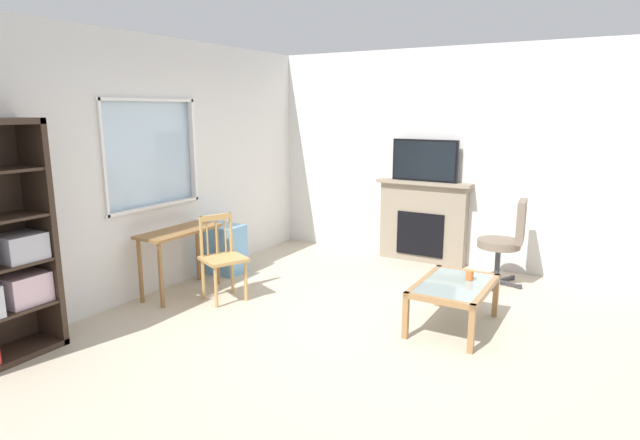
% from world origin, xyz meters
% --- Properties ---
extents(ground, '(6.02, 5.98, 0.02)m').
position_xyz_m(ground, '(0.00, 0.00, -0.01)').
color(ground, beige).
extents(wall_back_with_window, '(5.02, 0.15, 2.76)m').
position_xyz_m(wall_back_with_window, '(0.01, 2.49, 1.37)').
color(wall_back_with_window, silver).
rests_on(wall_back_with_window, ground).
extents(wall_right, '(0.12, 5.18, 2.76)m').
position_xyz_m(wall_right, '(2.57, 0.00, 1.38)').
color(wall_right, silver).
rests_on(wall_right, ground).
extents(desk_under_window, '(0.96, 0.40, 0.72)m').
position_xyz_m(desk_under_window, '(-0.11, 2.14, 0.59)').
color(desk_under_window, olive).
rests_on(desk_under_window, ground).
extents(wooden_chair, '(0.55, 0.54, 0.90)m').
position_xyz_m(wooden_chair, '(-0.02, 1.62, 0.46)').
color(wooden_chair, tan).
rests_on(wooden_chair, ground).
extents(plastic_drawer_unit, '(0.35, 0.40, 0.60)m').
position_xyz_m(plastic_drawer_unit, '(0.71, 2.19, 0.30)').
color(plastic_drawer_unit, '#72ADDB').
rests_on(plastic_drawer_unit, ground).
extents(fireplace, '(0.26, 1.25, 1.08)m').
position_xyz_m(fireplace, '(2.42, 0.27, 0.54)').
color(fireplace, gray).
rests_on(fireplace, ground).
extents(tv, '(0.06, 0.86, 0.54)m').
position_xyz_m(tv, '(2.40, 0.27, 1.35)').
color(tv, black).
rests_on(tv, fireplace).
extents(office_chair, '(0.57, 0.58, 1.00)m').
position_xyz_m(office_chair, '(1.97, -0.88, 0.55)').
color(office_chair, '#7A6B5B').
rests_on(office_chair, ground).
extents(coffee_table, '(0.97, 0.63, 0.43)m').
position_xyz_m(coffee_table, '(0.48, -0.71, 0.37)').
color(coffee_table, '#8C9E99').
rests_on(coffee_table, ground).
extents(sippy_cup, '(0.07, 0.07, 0.09)m').
position_xyz_m(sippy_cup, '(0.64, -0.81, 0.47)').
color(sippy_cup, orange).
rests_on(sippy_cup, coffee_table).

